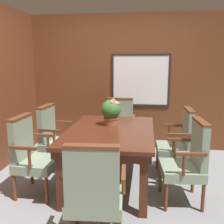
# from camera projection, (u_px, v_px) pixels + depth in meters

# --- Properties ---
(ground_plane) EXTENTS (14.00, 14.00, 0.00)m
(ground_plane) POSITION_uv_depth(u_px,v_px,m) (110.00, 192.00, 3.31)
(ground_plane) COLOR gray
(wall_back) EXTENTS (7.20, 0.08, 2.45)m
(wall_back) POSITION_uv_depth(u_px,v_px,m) (124.00, 82.00, 4.84)
(wall_back) COLOR brown
(wall_back) RESTS_ON ground_plane
(dining_table) EXTENTS (1.10, 1.61, 0.75)m
(dining_table) POSITION_uv_depth(u_px,v_px,m) (110.00, 137.00, 3.41)
(dining_table) COLOR #4C2314
(dining_table) RESTS_ON ground_plane
(chair_right_near) EXTENTS (0.51, 0.57, 0.98)m
(chair_right_near) POSITION_uv_depth(u_px,v_px,m) (189.00, 160.00, 3.00)
(chair_right_near) COLOR brown
(chair_right_near) RESTS_ON ground_plane
(chair_head_near) EXTENTS (0.57, 0.50, 0.98)m
(chair_head_near) POSITION_uv_depth(u_px,v_px,m) (94.00, 192.00, 2.27)
(chair_head_near) COLOR brown
(chair_head_near) RESTS_ON ground_plane
(chair_left_far) EXTENTS (0.50, 0.57, 0.98)m
(chair_left_far) POSITION_uv_depth(u_px,v_px,m) (54.00, 136.00, 3.91)
(chair_left_far) COLOR brown
(chair_left_far) RESTS_ON ground_plane
(chair_right_far) EXTENTS (0.48, 0.56, 0.98)m
(chair_right_far) POSITION_uv_depth(u_px,v_px,m) (179.00, 141.00, 3.69)
(chair_right_far) COLOR brown
(chair_right_far) RESTS_ON ground_plane
(chair_left_near) EXTENTS (0.48, 0.56, 0.98)m
(chair_left_near) POSITION_uv_depth(u_px,v_px,m) (31.00, 153.00, 3.20)
(chair_left_near) COLOR brown
(chair_left_near) RESTS_ON ground_plane
(chair_head_far) EXTENTS (0.55, 0.47, 0.98)m
(chair_head_far) POSITION_uv_depth(u_px,v_px,m) (119.00, 125.00, 4.59)
(chair_head_far) COLOR brown
(chair_head_far) RESTS_ON ground_plane
(potted_plant) EXTENTS (0.28, 0.27, 0.36)m
(potted_plant) POSITION_uv_depth(u_px,v_px,m) (111.00, 111.00, 3.59)
(potted_plant) COLOR #9E5638
(potted_plant) RESTS_ON dining_table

